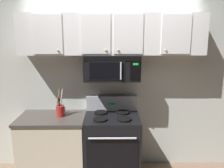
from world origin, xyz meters
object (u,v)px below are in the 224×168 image
Objects in this scene: over_range_microwave at (112,67)px; utensil_crock_red at (60,109)px; stove_range at (112,145)px; salt_shaker at (64,110)px.

over_range_microwave reaches higher than utensil_crock_red.
stove_range is 0.90m from utensil_crock_red.
over_range_microwave is at bearing -2.75° from salt_shaker.
utensil_crock_red is at bearing -99.66° from salt_shaker.
utensil_crock_red reaches higher than stove_range.
salt_shaker is at bearing 177.25° from over_range_microwave.
utensil_crock_red is 0.14m from salt_shaker.
stove_range is 1.47× the size of over_range_microwave.
stove_range is 1.11m from over_range_microwave.
stove_range is 2.87× the size of utensil_crock_red.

